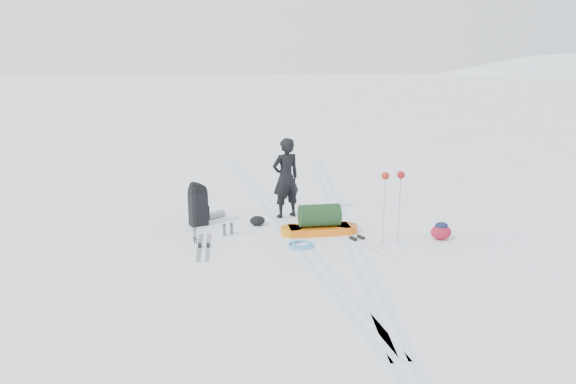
% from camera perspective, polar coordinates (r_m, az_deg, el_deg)
% --- Properties ---
extents(ground, '(200.00, 200.00, 0.00)m').
position_cam_1_polar(ground, '(11.64, 0.90, -4.87)').
color(ground, white).
rests_on(ground, ground).
extents(ski_tracks, '(3.38, 17.97, 0.01)m').
position_cam_1_polar(ski_tracks, '(12.58, 2.89, -3.43)').
color(ski_tracks, silver).
rests_on(ski_tracks, ground).
extents(skier, '(0.79, 0.65, 1.88)m').
position_cam_1_polar(skier, '(13.03, -0.23, 1.44)').
color(skier, black).
rests_on(skier, ground).
extents(pulk_sled, '(1.68, 0.56, 0.64)m').
position_cam_1_polar(pulk_sled, '(11.99, 3.21, -3.10)').
color(pulk_sled, orange).
rests_on(pulk_sled, ground).
extents(expedition_rucksack, '(0.86, 0.91, 0.97)m').
position_cam_1_polar(expedition_rucksack, '(12.71, -8.91, -1.33)').
color(expedition_rucksack, black).
rests_on(expedition_rucksack, ground).
extents(ski_poles_black, '(0.16, 0.17, 1.29)m').
position_cam_1_polar(ski_poles_black, '(11.28, -9.59, -0.11)').
color(ski_poles_black, black).
rests_on(ski_poles_black, ground).
extents(ski_poles_silver, '(0.48, 0.18, 1.51)m').
position_cam_1_polar(ski_poles_silver, '(11.14, 10.60, 0.81)').
color(ski_poles_silver, '#B5B6BC').
rests_on(ski_poles_silver, ground).
extents(touring_skis_grey, '(0.35, 1.65, 0.06)m').
position_cam_1_polar(touring_skis_grey, '(11.33, -8.55, -5.49)').
color(touring_skis_grey, '#9B9DA3').
rests_on(touring_skis_grey, ground).
extents(touring_skis_white, '(0.88, 1.90, 0.07)m').
position_cam_1_polar(touring_skis_white, '(11.72, 7.03, -4.77)').
color(touring_skis_white, silver).
rests_on(touring_skis_white, ground).
extents(rope_coil, '(0.64, 0.64, 0.06)m').
position_cam_1_polar(rope_coil, '(11.26, 1.34, -5.35)').
color(rope_coil, '#539DCB').
rests_on(rope_coil, ground).
extents(small_daypack, '(0.51, 0.44, 0.37)m').
position_cam_1_polar(small_daypack, '(12.03, 15.28, -3.85)').
color(small_daypack, maroon).
rests_on(small_daypack, ground).
extents(thermos_pair, '(0.23, 0.18, 0.25)m').
position_cam_1_polar(thermos_pair, '(11.98, -6.13, -3.80)').
color(thermos_pair, slate).
rests_on(thermos_pair, ground).
extents(stuff_sack, '(0.39, 0.33, 0.22)m').
position_cam_1_polar(stuff_sack, '(12.59, -3.13, -2.93)').
color(stuff_sack, black).
rests_on(stuff_sack, ground).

